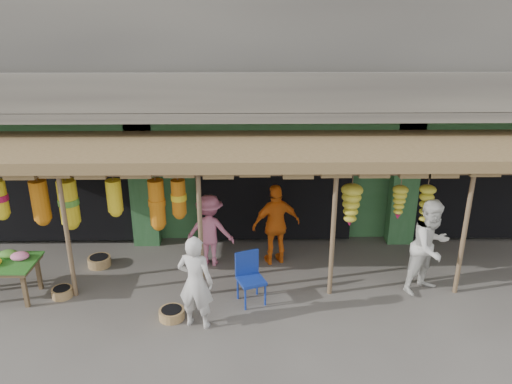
{
  "coord_description": "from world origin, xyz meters",
  "views": [
    {
      "loc": [
        -0.58,
        -8.69,
        5.41
      ],
      "look_at": [
        -0.44,
        1.0,
        1.69
      ],
      "focal_mm": 35.0,
      "sensor_mm": 36.0,
      "label": 1
    }
  ],
  "objects_px": {
    "blue_chair": "(249,274)",
    "person_front": "(196,282)",
    "person_vendor": "(276,225)",
    "person_shopper": "(210,230)",
    "person_right": "(430,247)"
  },
  "relations": [
    {
      "from": "person_front",
      "to": "person_vendor",
      "type": "xyz_separation_m",
      "value": [
        1.51,
        2.29,
        0.03
      ]
    },
    {
      "from": "person_right",
      "to": "person_vendor",
      "type": "bearing_deg",
      "value": 127.11
    },
    {
      "from": "person_shopper",
      "to": "blue_chair",
      "type": "bearing_deg",
      "value": 130.14
    },
    {
      "from": "blue_chair",
      "to": "person_front",
      "type": "height_order",
      "value": "person_front"
    },
    {
      "from": "person_right",
      "to": "person_vendor",
      "type": "relative_size",
      "value": 1.06
    },
    {
      "from": "blue_chair",
      "to": "person_shopper",
      "type": "distance_m",
      "value": 1.69
    },
    {
      "from": "person_vendor",
      "to": "person_shopper",
      "type": "distance_m",
      "value": 1.43
    },
    {
      "from": "blue_chair",
      "to": "person_front",
      "type": "bearing_deg",
      "value": -160.76
    },
    {
      "from": "person_vendor",
      "to": "person_front",
      "type": "bearing_deg",
      "value": 40.24
    },
    {
      "from": "blue_chair",
      "to": "person_right",
      "type": "distance_m",
      "value": 3.54
    },
    {
      "from": "blue_chair",
      "to": "person_shopper",
      "type": "bearing_deg",
      "value": 98.72
    },
    {
      "from": "person_vendor",
      "to": "person_shopper",
      "type": "relative_size",
      "value": 1.13
    },
    {
      "from": "blue_chair",
      "to": "person_front",
      "type": "relative_size",
      "value": 0.57
    },
    {
      "from": "person_vendor",
      "to": "person_shopper",
      "type": "xyz_separation_m",
      "value": [
        -1.43,
        -0.04,
        -0.11
      ]
    },
    {
      "from": "person_right",
      "to": "blue_chair",
      "type": "bearing_deg",
      "value": 154.02
    }
  ]
}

